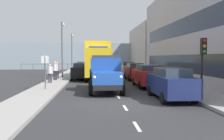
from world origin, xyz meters
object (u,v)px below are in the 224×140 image
at_px(car_red_kerbside_1, 148,75).
at_px(car_teal_oppositeside_1, 84,68).
at_px(street_sign, 45,66).
at_px(lamp_post_far, 72,49).
at_px(lamp_post_promenade, 62,44).
at_px(lorry_cargo_yellow, 98,59).
at_px(traffic_light_near, 203,54).
at_px(car_white_kerbside_3, 127,68).
at_px(car_maroon_kerbside_2, 135,71).
at_px(pedestrian_by_lamp, 55,69).
at_px(car_navy_kerbside_near, 170,83).
at_px(car_black_oppositeside_0, 81,71).
at_px(pedestrian_near_railing, 57,69).
at_px(pedestrian_with_bag, 50,72).
at_px(truck_vintage_blue, 106,74).

distance_m(car_red_kerbside_1, car_teal_oppositeside_1, 13.86).
bearing_deg(street_sign, lamp_post_far, -90.17).
bearing_deg(lamp_post_promenade, car_teal_oppositeside_1, -111.33).
relative_size(lorry_cargo_yellow, car_teal_oppositeside_1, 1.95).
relative_size(traffic_light_near, lamp_post_promenade, 0.54).
height_order(car_white_kerbside_3, lamp_post_far, lamp_post_far).
height_order(car_maroon_kerbside_2, street_sign, street_sign).
bearing_deg(car_red_kerbside_1, pedestrian_by_lamp, -30.32).
bearing_deg(car_navy_kerbside_near, car_teal_oppositeside_1, -72.98).
xyz_separation_m(car_white_kerbside_3, pedestrian_by_lamp, (7.83, 6.41, 0.31)).
distance_m(lorry_cargo_yellow, car_black_oppositeside_0, 2.10).
relative_size(pedestrian_by_lamp, lamp_post_promenade, 0.30).
relative_size(car_navy_kerbside_near, pedestrian_near_railing, 2.52).
bearing_deg(lamp_post_promenade, pedestrian_with_bag, 86.33).
distance_m(traffic_light_near, lamp_post_far, 24.12).
distance_m(pedestrian_with_bag, lamp_post_promenade, 5.94).
distance_m(car_red_kerbside_1, pedestrian_near_railing, 9.89).
bearing_deg(pedestrian_by_lamp, car_navy_kerbside_near, 128.65).
bearing_deg(car_white_kerbside_3, car_teal_oppositeside_1, -17.63).
distance_m(car_teal_oppositeside_1, lamp_post_promenade, 6.23).
bearing_deg(pedestrian_near_railing, car_navy_kerbside_near, 125.00).
height_order(pedestrian_with_bag, street_sign, street_sign).
distance_m(car_black_oppositeside_0, pedestrian_near_railing, 2.44).
distance_m(car_maroon_kerbside_2, lamp_post_promenade, 8.26).
distance_m(car_maroon_kerbside_2, pedestrian_with_bag, 8.54).
height_order(truck_vintage_blue, car_navy_kerbside_near, truck_vintage_blue).
height_order(truck_vintage_blue, car_red_kerbside_1, truck_vintage_blue).
bearing_deg(pedestrian_with_bag, street_sign, 96.12).
distance_m(car_navy_kerbside_near, car_maroon_kerbside_2, 10.78).
bearing_deg(street_sign, truck_vintage_blue, 169.95).
bearing_deg(truck_vintage_blue, car_navy_kerbside_near, 139.63).
bearing_deg(lorry_cargo_yellow, truck_vintage_blue, 92.35).
xyz_separation_m(car_teal_oppositeside_1, traffic_light_near, (-7.33, 17.88, 1.58)).
bearing_deg(car_white_kerbside_3, car_navy_kerbside_near, 90.00).
xyz_separation_m(car_black_oppositeside_0, pedestrian_with_bag, (2.36, 4.34, 0.19)).
bearing_deg(lamp_post_far, car_red_kerbside_1, 113.35).
xyz_separation_m(car_red_kerbside_1, lamp_post_promenade, (7.51, -7.55, 2.81)).
xyz_separation_m(car_navy_kerbside_near, car_black_oppositeside_0, (5.49, -11.77, 0.00)).
distance_m(pedestrian_by_lamp, lamp_post_far, 12.76).
bearing_deg(traffic_light_near, pedestrian_near_railing, -49.03).
relative_size(truck_vintage_blue, pedestrian_by_lamp, 3.17).
xyz_separation_m(lamp_post_promenade, street_sign, (-0.07, 9.16, -2.02)).
bearing_deg(lamp_post_far, pedestrian_with_bag, 88.21).
distance_m(car_navy_kerbside_near, pedestrian_by_lamp, 12.53).
height_order(car_black_oppositeside_0, pedestrian_by_lamp, pedestrian_by_lamp).
bearing_deg(pedestrian_near_railing, lamp_post_far, -92.41).
distance_m(car_white_kerbside_3, pedestrian_near_railing, 9.30).
bearing_deg(car_navy_kerbside_near, truck_vintage_blue, -40.37).
height_order(lamp_post_far, street_sign, lamp_post_far).
bearing_deg(pedestrian_by_lamp, lamp_post_promenade, -96.00).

